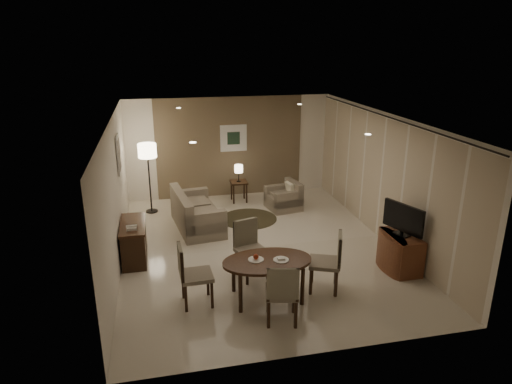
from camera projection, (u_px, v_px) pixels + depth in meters
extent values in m
cube|color=beige|center=(258.00, 247.00, 9.55)|extent=(5.50, 7.00, 0.00)
cube|color=white|center=(258.00, 118.00, 8.68)|extent=(5.50, 7.00, 0.00)
cube|color=brown|center=(230.00, 147.00, 12.35)|extent=(5.50, 0.00, 2.70)
cube|color=white|center=(115.00, 195.00, 8.55)|extent=(0.00, 7.00, 2.70)
cube|color=white|center=(384.00, 177.00, 9.68)|extent=(0.00, 7.00, 2.70)
cube|color=brown|center=(230.00, 147.00, 12.34)|extent=(3.96, 0.03, 2.70)
cylinder|color=black|center=(387.00, 117.00, 9.25)|extent=(0.03, 6.80, 0.03)
cube|color=silver|center=(234.00, 138.00, 12.26)|extent=(0.72, 0.03, 0.72)
cube|color=#1C3321|center=(234.00, 138.00, 12.24)|extent=(0.34, 0.01, 0.34)
cube|color=silver|center=(119.00, 154.00, 9.51)|extent=(0.03, 0.60, 0.80)
cube|color=gray|center=(119.00, 154.00, 9.51)|extent=(0.01, 0.46, 0.64)
cylinder|color=white|center=(193.00, 142.00, 6.74)|extent=(0.10, 0.10, 0.01)
cylinder|color=white|center=(368.00, 134.00, 7.31)|extent=(0.10, 0.10, 0.01)
cylinder|color=white|center=(179.00, 108.00, 10.07)|extent=(0.10, 0.10, 0.01)
cylinder|color=white|center=(300.00, 104.00, 10.64)|extent=(0.10, 0.10, 0.01)
cylinder|color=white|center=(256.00, 260.00, 7.47)|extent=(0.26, 0.26, 0.02)
cylinder|color=white|center=(281.00, 260.00, 7.46)|extent=(0.26, 0.26, 0.02)
sphere|color=#9B2B11|center=(256.00, 257.00, 7.45)|extent=(0.09, 0.09, 0.09)
cube|color=white|center=(281.00, 259.00, 7.45)|extent=(0.12, 0.08, 0.03)
cylinder|color=#3C3821|center=(249.00, 219.00, 11.03)|extent=(1.35, 1.35, 0.01)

